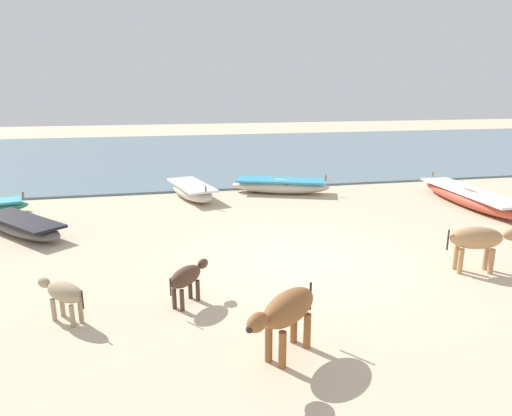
{
  "coord_description": "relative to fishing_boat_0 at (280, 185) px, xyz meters",
  "views": [
    {
      "loc": [
        -2.94,
        -8.8,
        3.63
      ],
      "look_at": [
        -0.52,
        2.32,
        0.6
      ],
      "focal_mm": 31.45,
      "sensor_mm": 36.0,
      "label": 1
    }
  ],
  "objects": [
    {
      "name": "calf_near_dun",
      "position": [
        -5.8,
        -8.16,
        0.21
      ],
      "size": [
        0.9,
        0.83,
        0.68
      ],
      "rotation": [
        0.0,
        0.0,
        2.42
      ],
      "color": "tan",
      "rests_on": "ground"
    },
    {
      "name": "calf_far_dark",
      "position": [
        -3.84,
        -7.96,
        0.22
      ],
      "size": [
        0.84,
        0.91,
        0.69
      ],
      "rotation": [
        0.0,
        0.0,
        0.85
      ],
      "color": "#4C3323",
      "rests_on": "ground"
    },
    {
      "name": "fishing_boat_2",
      "position": [
        -3.17,
        -0.06,
        -0.01
      ],
      "size": [
        1.71,
        3.22,
        0.68
      ],
      "rotation": [
        0.0,
        0.0,
        4.96
      ],
      "color": "beige",
      "rests_on": "ground"
    },
    {
      "name": "fishing_boat_4",
      "position": [
        5.44,
        -3.04,
        0.0
      ],
      "size": [
        1.27,
        4.9,
        0.71
      ],
      "rotation": [
        0.0,
        0.0,
        1.52
      ],
      "color": "#B74733",
      "rests_on": "ground"
    },
    {
      "name": "fishing_boat_6",
      "position": [
        -7.72,
        -3.19,
        -0.05
      ],
      "size": [
        2.76,
        2.99,
        0.62
      ],
      "rotation": [
        0.0,
        0.0,
        2.29
      ],
      "color": "#5B5651",
      "rests_on": "ground"
    },
    {
      "name": "sea_water",
      "position": [
        -1.26,
        10.8,
        -0.24
      ],
      "size": [
        60.0,
        20.0,
        0.08
      ],
      "primitive_type": "cube",
      "color": "slate",
      "rests_on": "ground"
    },
    {
      "name": "fishing_boat_0",
      "position": [
        0.0,
        0.0,
        0.0
      ],
      "size": [
        3.64,
        2.19,
        0.71
      ],
      "rotation": [
        0.0,
        0.0,
        5.93
      ],
      "color": "beige",
      "rests_on": "ground"
    },
    {
      "name": "ground",
      "position": [
        -1.26,
        -6.39,
        -0.28
      ],
      "size": [
        80.0,
        80.0,
        0.0
      ],
      "primitive_type": "plane",
      "color": "beige"
    },
    {
      "name": "cow_second_adult_brown",
      "position": [
        -2.61,
        -9.85,
        0.41
      ],
      "size": [
        1.29,
        1.14,
        0.96
      ],
      "rotation": [
        0.0,
        0.0,
        3.83
      ],
      "color": "brown",
      "rests_on": "ground"
    },
    {
      "name": "cow_adult_tan",
      "position": [
        2.02,
        -7.78,
        0.41
      ],
      "size": [
        1.45,
        0.66,
        0.96
      ],
      "rotation": [
        0.0,
        0.0,
        6.05
      ],
      "color": "tan",
      "rests_on": "ground"
    }
  ]
}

